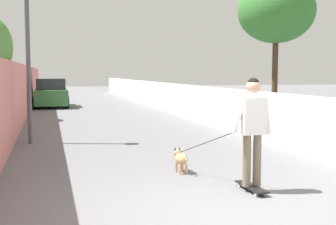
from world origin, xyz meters
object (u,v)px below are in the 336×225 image
Objects in this scene: skateboard at (251,187)px; car_near at (51,94)px; dog at (181,158)px; lamp_post at (27,22)px; person_skateboarder at (253,123)px; tree_right_mid at (276,12)px.

car_near is at bearing 9.14° from skateboard.
lamp_post is at bearing 33.67° from dog.
dog is 17.08m from car_near.
lamp_post is 5.93m from dog.
dog is at bearing -146.33° from lamp_post.
dog is at bearing -172.38° from car_near.
lamp_post is at bearing 31.49° from person_skateboarder.
tree_right_mid reaches higher than skateboard.
tree_right_mid is 2.64× the size of dog.
person_skateboarder is at bearing 153.43° from skateboard.
dog is at bearing 24.79° from skateboard.
car_near reaches higher than dog.
skateboard is at bearing -170.86° from car_near.
person_skateboarder is (-0.00, 0.00, 1.02)m from skateboard.
dog is (-4.95, 4.64, -3.52)m from tree_right_mid.
car_near is (12.62, -0.60, -2.47)m from lamp_post.
tree_right_mid is at bearing -31.28° from skateboard.
car_near is (16.92, 2.26, 0.44)m from dog.
person_skateboarder is at bearing -170.86° from car_near.
car_near is (18.45, 2.97, 0.65)m from skateboard.
skateboard is 0.44× the size of dog.
lamp_post is 2.58× the size of dog.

